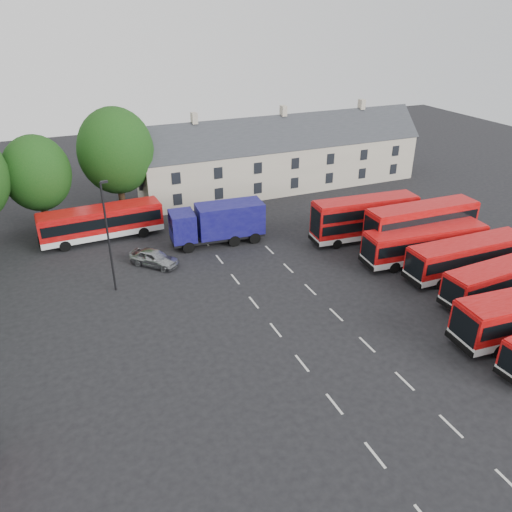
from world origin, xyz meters
The scene contains 12 objects.
ground centered at (0.00, 0.00, 0.00)m, with size 140.00×140.00×0.00m, color black.
lane_markings centered at (2.50, 2.00, 0.01)m, with size 5.15×33.80×0.01m.
terrace_houses centered at (14.00, 30.00, 3.86)m, with size 35.70×7.13×10.06m.
bus_row_c centered at (18.02, -0.91, 1.79)m, with size 10.61×2.91×2.97m.
bus_row_d centered at (18.33, 3.08, 1.88)m, with size 11.11×2.76×3.13m.
bus_row_e centered at (16.72, 6.53, 1.93)m, with size 11.52×3.59×3.20m.
bus_dd_south centered at (17.86, 8.59, 2.55)m, with size 10.97×2.85×4.47m.
bus_dd_north centered at (14.41, 12.56, 2.43)m, with size 10.57×3.27×4.27m.
bus_north centered at (-9.04, 22.63, 1.97)m, with size 11.67×3.14×3.27m.
box_truck centered at (1.18, 17.42, 2.18)m, with size 9.06×3.49×3.88m.
silver_car centered at (-5.68, 15.15, 0.76)m, with size 1.80×4.46×1.52m, color #9A9DA1.
lamppost centered at (-9.52, 12.18, 4.90)m, with size 0.64×0.30×9.18m.
Camera 1 is at (-12.81, -24.37, 20.67)m, focal length 35.00 mm.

